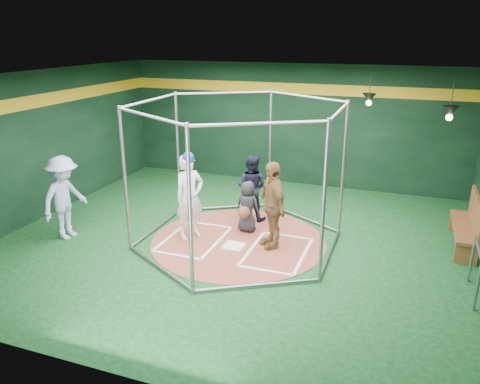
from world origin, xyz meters
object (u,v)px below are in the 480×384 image
(visitor_leopard, at_px, (272,205))
(umpire, at_px, (251,187))
(dugout_bench, at_px, (470,222))
(batter_figure, at_px, (190,196))

(visitor_leopard, bearing_deg, umpire, 175.70)
(visitor_leopard, xyz_separation_m, dugout_bench, (3.89, 1.37, -0.37))
(batter_figure, height_order, dugout_bench, batter_figure)
(batter_figure, relative_size, dugout_bench, 1.02)
(batter_figure, distance_m, dugout_bench, 5.92)
(dugout_bench, bearing_deg, umpire, -179.37)
(umpire, relative_size, dugout_bench, 0.84)
(batter_figure, xyz_separation_m, visitor_leopard, (1.81, 0.16, -0.03))
(batter_figure, distance_m, umpire, 1.75)
(batter_figure, bearing_deg, visitor_leopard, 5.10)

